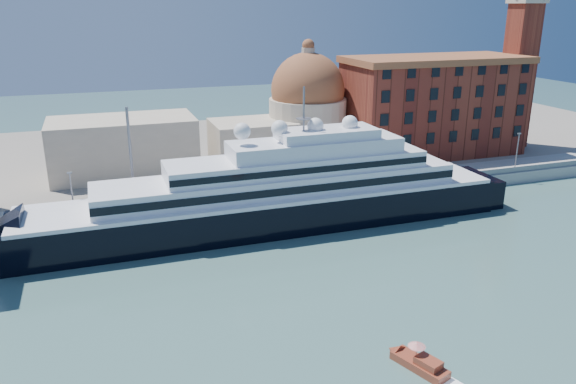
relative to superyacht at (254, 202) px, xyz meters
name	(u,v)px	position (x,y,z in m)	size (l,w,h in m)	color
ground	(309,288)	(1.14, -23.00, -4.83)	(400.00, 400.00, 0.00)	#345A57
quay	(244,201)	(1.14, 11.00, -3.58)	(180.00, 10.00, 2.50)	gray
land	(203,152)	(1.14, 52.00, -3.83)	(260.00, 72.00, 2.00)	slate
quay_fence	(250,199)	(1.14, 6.50, -1.73)	(180.00, 0.10, 1.20)	slate
superyacht	(254,202)	(0.00, 0.00, 0.00)	(93.59, 12.98, 27.97)	black
water_taxi	(421,363)	(5.85, -43.66, -4.10)	(4.25, 6.75, 3.04)	maroon
warehouse	(433,105)	(53.14, 29.00, 8.96)	(43.00, 19.00, 23.25)	maroon
campanile	(522,39)	(77.14, 29.00, 23.93)	(8.40, 8.40, 47.00)	maroon
church	(243,125)	(7.53, 34.72, 6.08)	(66.00, 18.00, 25.50)	beige
lamp_posts	(175,166)	(-11.53, 9.27, 5.01)	(120.80, 2.40, 18.00)	slate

